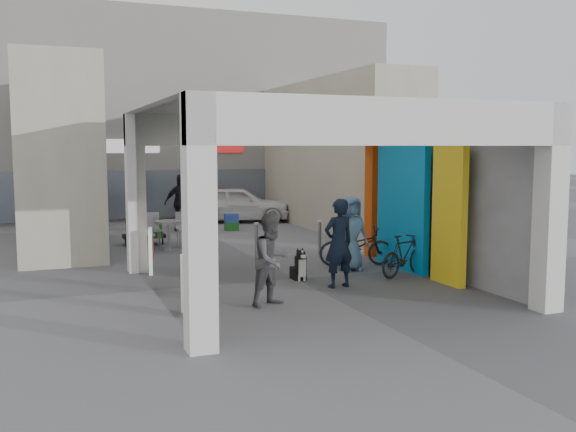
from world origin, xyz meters
name	(u,v)px	position (x,y,z in m)	size (l,w,h in m)	color
ground	(295,279)	(0.00, 0.00, 0.00)	(90.00, 90.00, 0.00)	#5B5B61
arcade_canopy	(336,171)	(0.54, -0.82, 2.30)	(6.40, 6.45, 6.40)	silver
far_building	(167,117)	(0.00, 13.99, 3.99)	(18.00, 4.08, 8.00)	silver
plaza_bldg_left	(56,156)	(-4.50, 7.50, 2.50)	(2.00, 9.00, 5.00)	#B6AF96
plaza_bldg_right	(336,155)	(4.50, 7.50, 2.50)	(2.00, 9.00, 5.00)	#B6AF96
bollard_left	(202,247)	(-1.46, 2.22, 0.43)	(0.09, 0.09, 0.87)	gray
bollard_center	(256,242)	(-0.03, 2.49, 0.45)	(0.09, 0.09, 0.90)	gray
bollard_right	(320,239)	(1.65, 2.44, 0.44)	(0.09, 0.09, 0.89)	gray
advert_board_near	(189,286)	(-2.75, -2.14, 0.51)	(0.17, 0.56, 1.00)	white
advert_board_far	(151,251)	(-2.75, 1.72, 0.51)	(0.18, 0.56, 1.00)	white
cafe_set	(162,236)	(-1.88, 5.10, 0.34)	(1.57, 1.27, 0.95)	#98989D
produce_stand	(144,234)	(-2.24, 6.03, 0.31)	(1.17, 0.63, 0.77)	black
crate_stack	(231,222)	(0.95, 8.08, 0.28)	(0.49, 0.40, 0.56)	#18551B
border_collie	(300,267)	(0.04, -0.14, 0.27)	(0.26, 0.50, 0.69)	black
man_with_dog	(339,243)	(0.49, -1.06, 0.89)	(0.65, 0.42, 1.77)	black
man_back_turned	(272,260)	(-1.22, -1.95, 0.81)	(0.79, 0.62, 1.63)	#444447
man_elderly	(351,233)	(1.52, 0.42, 0.84)	(0.82, 0.53, 1.68)	#557EA5
man_crates	(181,203)	(-0.62, 8.53, 0.94)	(1.10, 0.46, 1.88)	black
bicycle_front	(356,246)	(1.90, 0.90, 0.46)	(0.61, 1.74, 0.92)	black
bicycle_rear	(405,255)	(2.30, -0.60, 0.46)	(0.43, 1.52, 0.91)	black
white_van	(237,204)	(1.85, 10.35, 0.67)	(1.58, 3.92, 1.33)	white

